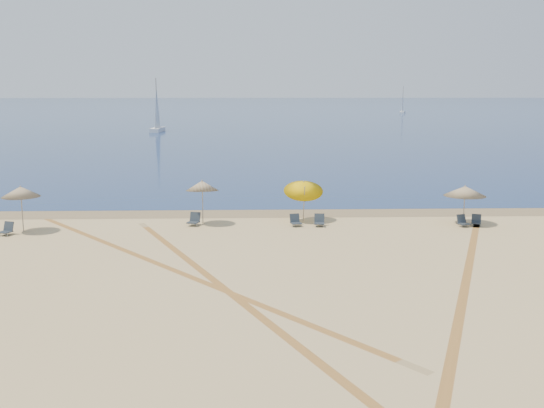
{
  "coord_description": "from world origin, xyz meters",
  "views": [
    {
      "loc": [
        -1.1,
        -14.29,
        7.67
      ],
      "look_at": [
        0.0,
        20.0,
        1.3
      ],
      "focal_mm": 41.9,
      "sensor_mm": 36.0,
      "label": 1
    }
  ],
  "objects_px": {
    "umbrella_1": "(21,192)",
    "chair_5": "(319,221)",
    "chair_4": "(295,221)",
    "chair_6": "(463,221)",
    "umbrella_2": "(202,186)",
    "chair_3": "(194,220)",
    "umbrella_4": "(465,191)",
    "chair_7": "(476,221)",
    "chair_2": "(7,229)",
    "sailboat_0": "(403,105)",
    "umbrella_3": "(304,187)",
    "sailboat_1": "(157,116)"
  },
  "relations": [
    {
      "from": "umbrella_2",
      "to": "sailboat_0",
      "type": "distance_m",
      "value": 157.75
    },
    {
      "from": "umbrella_1",
      "to": "chair_7",
      "type": "xyz_separation_m",
      "value": [
        24.83,
        0.76,
        -1.9
      ]
    },
    {
      "from": "chair_7",
      "to": "sailboat_1",
      "type": "bearing_deg",
      "value": 131.67
    },
    {
      "from": "chair_3",
      "to": "sailboat_0",
      "type": "height_order",
      "value": "sailboat_0"
    },
    {
      "from": "umbrella_3",
      "to": "umbrella_4",
      "type": "distance_m",
      "value": 9.08
    },
    {
      "from": "chair_5",
      "to": "sailboat_0",
      "type": "height_order",
      "value": "sailboat_0"
    },
    {
      "from": "umbrella_2",
      "to": "chair_7",
      "type": "height_order",
      "value": "umbrella_2"
    },
    {
      "from": "umbrella_2",
      "to": "chair_3",
      "type": "xyz_separation_m",
      "value": [
        -0.46,
        -0.36,
        -1.87
      ]
    },
    {
      "from": "sailboat_1",
      "to": "sailboat_0",
      "type": "bearing_deg",
      "value": 54.75
    },
    {
      "from": "chair_2",
      "to": "chair_5",
      "type": "height_order",
      "value": "chair_2"
    },
    {
      "from": "sailboat_1",
      "to": "umbrella_3",
      "type": "bearing_deg",
      "value": -72.18
    },
    {
      "from": "umbrella_1",
      "to": "chair_7",
      "type": "height_order",
      "value": "umbrella_1"
    },
    {
      "from": "chair_2",
      "to": "chair_4",
      "type": "distance_m",
      "value": 15.37
    },
    {
      "from": "chair_4",
      "to": "umbrella_3",
      "type": "bearing_deg",
      "value": 52.04
    },
    {
      "from": "umbrella_3",
      "to": "chair_4",
      "type": "xyz_separation_m",
      "value": [
        -0.54,
        -1.24,
        -1.73
      ]
    },
    {
      "from": "umbrella_4",
      "to": "umbrella_1",
      "type": "bearing_deg",
      "value": -177.16
    },
    {
      "from": "umbrella_2",
      "to": "chair_7",
      "type": "bearing_deg",
      "value": -3.3
    },
    {
      "from": "chair_6",
      "to": "sailboat_0",
      "type": "distance_m",
      "value": 155.15
    },
    {
      "from": "chair_5",
      "to": "umbrella_1",
      "type": "bearing_deg",
      "value": -170.09
    },
    {
      "from": "chair_2",
      "to": "chair_3",
      "type": "height_order",
      "value": "chair_3"
    },
    {
      "from": "umbrella_2",
      "to": "umbrella_3",
      "type": "distance_m",
      "value": 5.77
    },
    {
      "from": "chair_7",
      "to": "sailboat_0",
      "type": "height_order",
      "value": "sailboat_0"
    },
    {
      "from": "umbrella_4",
      "to": "chair_7",
      "type": "relative_size",
      "value": 3.14
    },
    {
      "from": "umbrella_1",
      "to": "sailboat_0",
      "type": "bearing_deg",
      "value": 69.66
    },
    {
      "from": "umbrella_2",
      "to": "chair_2",
      "type": "xyz_separation_m",
      "value": [
        -10.07,
        -2.38,
        -1.89
      ]
    },
    {
      "from": "chair_5",
      "to": "sailboat_0",
      "type": "bearing_deg",
      "value": 81.82
    },
    {
      "from": "chair_6",
      "to": "chair_7",
      "type": "bearing_deg",
      "value": -4.02
    },
    {
      "from": "umbrella_1",
      "to": "umbrella_4",
      "type": "height_order",
      "value": "umbrella_1"
    },
    {
      "from": "chair_3",
      "to": "chair_7",
      "type": "distance_m",
      "value": 15.82
    },
    {
      "from": "umbrella_4",
      "to": "chair_2",
      "type": "xyz_separation_m",
      "value": [
        -24.84,
        -1.94,
        -1.58
      ]
    },
    {
      "from": "umbrella_3",
      "to": "chair_2",
      "type": "bearing_deg",
      "value": -169.51
    },
    {
      "from": "umbrella_2",
      "to": "umbrella_4",
      "type": "distance_m",
      "value": 14.78
    },
    {
      "from": "chair_4",
      "to": "chair_5",
      "type": "height_order",
      "value": "chair_5"
    },
    {
      "from": "umbrella_3",
      "to": "chair_2",
      "type": "relative_size",
      "value": 3.3
    },
    {
      "from": "chair_5",
      "to": "sailboat_1",
      "type": "xyz_separation_m",
      "value": [
        -19.97,
        75.9,
        2.45
      ]
    },
    {
      "from": "umbrella_3",
      "to": "sailboat_1",
      "type": "xyz_separation_m",
      "value": [
        -19.17,
        74.59,
        0.73
      ]
    },
    {
      "from": "umbrella_3",
      "to": "sailboat_1",
      "type": "relative_size",
      "value": 0.3
    },
    {
      "from": "chair_4",
      "to": "chair_6",
      "type": "xyz_separation_m",
      "value": [
        9.31,
        -0.41,
        -0.01
      ]
    },
    {
      "from": "umbrella_3",
      "to": "sailboat_0",
      "type": "xyz_separation_m",
      "value": [
        41.2,
        150.06,
        0.32
      ]
    },
    {
      "from": "umbrella_3",
      "to": "umbrella_4",
      "type": "bearing_deg",
      "value": -6.23
    },
    {
      "from": "chair_2",
      "to": "sailboat_0",
      "type": "height_order",
      "value": "sailboat_0"
    },
    {
      "from": "chair_4",
      "to": "chair_6",
      "type": "height_order",
      "value": "chair_4"
    },
    {
      "from": "umbrella_1",
      "to": "chair_5",
      "type": "relative_size",
      "value": 3.51
    },
    {
      "from": "chair_4",
      "to": "sailboat_0",
      "type": "relative_size",
      "value": 0.1
    },
    {
      "from": "chair_7",
      "to": "sailboat_0",
      "type": "distance_m",
      "value": 154.76
    },
    {
      "from": "umbrella_3",
      "to": "chair_6",
      "type": "height_order",
      "value": "umbrella_3"
    },
    {
      "from": "sailboat_0",
      "to": "chair_5",
      "type": "bearing_deg",
      "value": -86.87
    },
    {
      "from": "umbrella_4",
      "to": "chair_6",
      "type": "relative_size",
      "value": 3.03
    },
    {
      "from": "umbrella_4",
      "to": "chair_3",
      "type": "xyz_separation_m",
      "value": [
        -15.23,
        0.08,
        -1.56
      ]
    },
    {
      "from": "chair_5",
      "to": "umbrella_2",
      "type": "bearing_deg",
      "value": -179.9
    }
  ]
}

